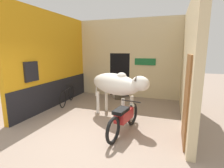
{
  "coord_description": "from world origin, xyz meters",
  "views": [
    {
      "loc": [
        1.98,
        -3.45,
        2.2
      ],
      "look_at": [
        0.08,
        2.03,
        1.06
      ],
      "focal_mm": 28.0,
      "sensor_mm": 36.0,
      "label": 1
    }
  ],
  "objects_px": {
    "cow": "(117,84)",
    "plastic_stool": "(115,93)",
    "bicycle": "(67,95)",
    "motorcycle_near": "(124,117)",
    "shopkeeper_seated": "(119,86)"
  },
  "relations": [
    {
      "from": "cow",
      "to": "plastic_stool",
      "type": "relative_size",
      "value": 5.71
    },
    {
      "from": "bicycle",
      "to": "plastic_stool",
      "type": "xyz_separation_m",
      "value": [
        1.55,
        1.57,
        -0.12
      ]
    },
    {
      "from": "shopkeeper_seated",
      "to": "plastic_stool",
      "type": "distance_m",
      "value": 0.5
    },
    {
      "from": "bicycle",
      "to": "shopkeeper_seated",
      "type": "bearing_deg",
      "value": 37.09
    },
    {
      "from": "motorcycle_near",
      "to": "shopkeeper_seated",
      "type": "relative_size",
      "value": 1.64
    },
    {
      "from": "motorcycle_near",
      "to": "shopkeeper_seated",
      "type": "bearing_deg",
      "value": 109.13
    },
    {
      "from": "motorcycle_near",
      "to": "bicycle",
      "type": "bearing_deg",
      "value": 148.64
    },
    {
      "from": "bicycle",
      "to": "motorcycle_near",
      "type": "bearing_deg",
      "value": -31.36
    },
    {
      "from": "cow",
      "to": "bicycle",
      "type": "xyz_separation_m",
      "value": [
        -2.37,
        0.75,
        -0.76
      ]
    },
    {
      "from": "cow",
      "to": "bicycle",
      "type": "height_order",
      "value": "cow"
    },
    {
      "from": "shopkeeper_seated",
      "to": "cow",
      "type": "bearing_deg",
      "value": -75.34
    },
    {
      "from": "cow",
      "to": "plastic_stool",
      "type": "xyz_separation_m",
      "value": [
        -0.82,
        2.32,
        -0.88
      ]
    },
    {
      "from": "cow",
      "to": "bicycle",
      "type": "distance_m",
      "value": 2.6
    },
    {
      "from": "bicycle",
      "to": "plastic_stool",
      "type": "height_order",
      "value": "bicycle"
    },
    {
      "from": "bicycle",
      "to": "shopkeeper_seated",
      "type": "relative_size",
      "value": 1.46
    }
  ]
}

